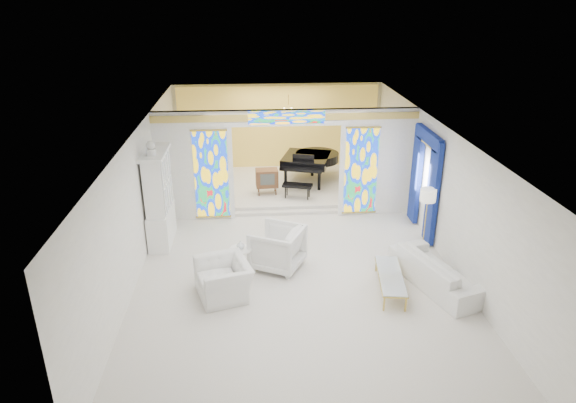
{
  "coord_description": "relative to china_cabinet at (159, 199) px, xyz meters",
  "views": [
    {
      "loc": [
        -0.95,
        -11.17,
        5.88
      ],
      "look_at": [
        -0.09,
        0.2,
        1.16
      ],
      "focal_mm": 32.0,
      "sensor_mm": 36.0,
      "label": 1
    }
  ],
  "objects": [
    {
      "name": "ceiling",
      "position": [
        3.22,
        -0.6,
        1.83
      ],
      "size": [
        7.0,
        12.0,
        0.02
      ],
      "primitive_type": "cube",
      "color": "white",
      "rests_on": "wall_back"
    },
    {
      "name": "floor_lamp",
      "position": [
        6.42,
        -0.8,
        0.14
      ],
      "size": [
        0.46,
        0.46,
        1.54
      ],
      "rotation": [
        0.0,
        0.0,
        0.24
      ],
      "color": "gold",
      "rests_on": "floor"
    },
    {
      "name": "side_table",
      "position": [
        1.98,
        -1.71,
        -0.77
      ],
      "size": [
        0.62,
        0.62,
        0.62
      ],
      "rotation": [
        0.0,
        0.0,
        0.29
      ],
      "color": "white",
      "rests_on": "floor"
    },
    {
      "name": "wall_left",
      "position": [
        -0.28,
        -0.6,
        0.33
      ],
      "size": [
        0.02,
        12.0,
        3.0
      ],
      "primitive_type": "cube",
      "color": "silver",
      "rests_on": "floor"
    },
    {
      "name": "alcove_platform",
      "position": [
        3.22,
        3.5,
        -1.08
      ],
      "size": [
        6.8,
        3.8,
        0.18
      ],
      "primitive_type": "cube",
      "color": "silver",
      "rests_on": "floor"
    },
    {
      "name": "coffee_table",
      "position": [
        5.11,
        -2.64,
        -0.83
      ],
      "size": [
        0.73,
        1.71,
        0.37
      ],
      "rotation": [
        0.0,
        0.0,
        -0.13
      ],
      "color": "silver",
      "rests_on": "floor"
    },
    {
      "name": "gold_curtain_back",
      "position": [
        3.22,
        5.28,
        0.33
      ],
      "size": [
        6.7,
        0.1,
        2.9
      ],
      "primitive_type": "cube",
      "color": "#DEC34D",
      "rests_on": "wall_back"
    },
    {
      "name": "tv_console",
      "position": [
        2.72,
        2.66,
        -0.5
      ],
      "size": [
        0.68,
        0.48,
        0.76
      ],
      "rotation": [
        0.0,
        0.0,
        0.05
      ],
      "color": "brown",
      "rests_on": "alcove_platform"
    },
    {
      "name": "partition_wall",
      "position": [
        3.22,
        1.4,
        0.48
      ],
      "size": [
        7.0,
        0.22,
        3.0
      ],
      "color": "silver",
      "rests_on": "floor"
    },
    {
      "name": "armchair_left",
      "position": [
        1.63,
        -2.56,
        -0.79
      ],
      "size": [
        1.31,
        1.41,
        0.75
      ],
      "primitive_type": "imported",
      "rotation": [
        0.0,
        0.0,
        -1.27
      ],
      "color": "white",
      "rests_on": "floor"
    },
    {
      "name": "grand_piano",
      "position": [
        4.16,
        3.68,
        -0.27
      ],
      "size": [
        2.14,
        2.76,
        1.06
      ],
      "rotation": [
        0.0,
        0.0,
        -0.29
      ],
      "color": "black",
      "rests_on": "alcove_platform"
    },
    {
      "name": "floor",
      "position": [
        3.22,
        -0.6,
        -1.17
      ],
      "size": [
        12.0,
        12.0,
        0.0
      ],
      "primitive_type": "plane",
      "color": "silver",
      "rests_on": "ground"
    },
    {
      "name": "wall_front",
      "position": [
        3.22,
        -6.6,
        0.33
      ],
      "size": [
        7.0,
        0.02,
        3.0
      ],
      "primitive_type": "cube",
      "color": "silver",
      "rests_on": "floor"
    },
    {
      "name": "stained_glass_right",
      "position": [
        5.25,
        1.29,
        0.13
      ],
      "size": [
        0.9,
        0.04,
        2.4
      ],
      "primitive_type": "cube",
      "color": "gold",
      "rests_on": "partition_wall"
    },
    {
      "name": "wall_right",
      "position": [
        6.72,
        -0.6,
        0.33
      ],
      "size": [
        0.02,
        12.0,
        3.0
      ],
      "primitive_type": "cube",
      "color": "silver",
      "rests_on": "floor"
    },
    {
      "name": "stained_glass_transom",
      "position": [
        3.22,
        1.29,
        1.65
      ],
      "size": [
        2.0,
        0.04,
        0.34
      ],
      "primitive_type": "cube",
      "color": "gold",
      "rests_on": "partition_wall"
    },
    {
      "name": "wall_back",
      "position": [
        3.22,
        5.4,
        0.33
      ],
      "size": [
        7.0,
        0.02,
        3.0
      ],
      "primitive_type": "cube",
      "color": "silver",
      "rests_on": "floor"
    },
    {
      "name": "chandelier",
      "position": [
        3.42,
        3.4,
        1.38
      ],
      "size": [
        0.48,
        0.48,
        0.3
      ],
      "primitive_type": "cylinder",
      "color": "gold",
      "rests_on": "ceiling"
    },
    {
      "name": "vase",
      "position": [
        1.98,
        -1.71,
        -0.46
      ],
      "size": [
        0.21,
        0.21,
        0.19
      ],
      "primitive_type": "imported",
      "rotation": [
        0.0,
        0.0,
        0.16
      ],
      "color": "white",
      "rests_on": "side_table"
    },
    {
      "name": "china_cabinet",
      "position": [
        0.0,
        0.0,
        0.0
      ],
      "size": [
        0.56,
        1.46,
        2.72
      ],
      "color": "white",
      "rests_on": "floor"
    },
    {
      "name": "blue_drapes",
      "position": [
        6.62,
        0.1,
        0.41
      ],
      "size": [
        0.14,
        1.85,
        2.65
      ],
      "color": "navy",
      "rests_on": "wall_right"
    },
    {
      "name": "armchair_right",
      "position": [
        2.8,
        -1.47,
        -0.68
      ],
      "size": [
        1.43,
        1.42,
        0.98
      ],
      "primitive_type": "imported",
      "rotation": [
        0.0,
        0.0,
        -2.03
      ],
      "color": "white",
      "rests_on": "floor"
    },
    {
      "name": "stained_glass_left",
      "position": [
        1.19,
        1.29,
        0.13
      ],
      "size": [
        0.9,
        0.04,
        2.4
      ],
      "primitive_type": "cube",
      "color": "gold",
      "rests_on": "partition_wall"
    },
    {
      "name": "sofa",
      "position": [
        6.17,
        -2.52,
        -0.82
      ],
      "size": [
        1.64,
        2.55,
        0.69
      ],
      "primitive_type": "imported",
      "rotation": [
        0.0,
        0.0,
        1.89
      ],
      "color": "white",
      "rests_on": "floor"
    }
  ]
}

